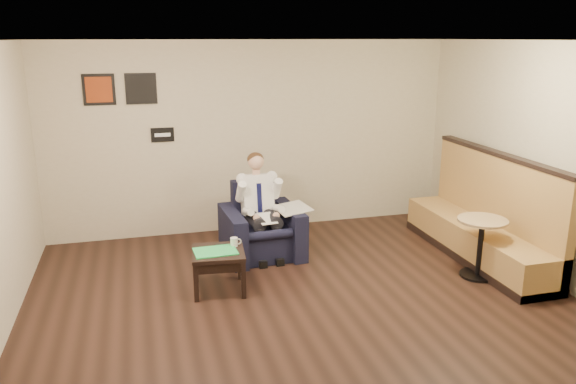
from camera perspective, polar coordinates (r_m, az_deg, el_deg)
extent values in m
plane|color=black|center=(6.02, 2.57, -12.61)|extent=(6.00, 6.00, 0.00)
cube|color=beige|center=(8.34, -3.61, 5.55)|extent=(6.00, 0.02, 2.80)
cube|color=beige|center=(2.99, 21.22, -14.24)|extent=(6.00, 0.02, 2.80)
cube|color=beige|center=(7.01, 26.80, 2.00)|extent=(0.02, 6.00, 2.80)
cube|color=white|center=(5.31, 2.95, 15.11)|extent=(6.00, 6.00, 0.02)
cube|color=black|center=(8.15, -12.63, 5.69)|extent=(0.32, 0.02, 0.20)
cube|color=#933512|center=(8.08, -18.66, 9.83)|extent=(0.42, 0.03, 0.42)
cube|color=black|center=(8.07, -14.70, 10.12)|extent=(0.42, 0.03, 0.42)
cube|color=black|center=(7.46, -2.70, -2.98)|extent=(1.04, 1.04, 0.95)
cube|color=white|center=(7.22, -2.21, -2.71)|extent=(0.25, 0.33, 0.01)
cube|color=silver|center=(7.43, 0.44, -1.66)|extent=(0.47, 0.56, 0.01)
cube|color=black|center=(6.56, -7.05, -7.91)|extent=(0.64, 0.64, 0.48)
cube|color=#2AD25D|center=(6.45, -7.39, -5.99)|extent=(0.49, 0.36, 0.01)
cylinder|color=white|center=(6.58, -5.50, -5.07)|extent=(0.10, 0.10, 0.10)
cube|color=black|center=(6.63, -6.72, -5.37)|extent=(0.16, 0.11, 0.01)
cube|color=#A67C40|center=(7.71, 18.90, -1.53)|extent=(0.64, 2.70, 1.38)
cylinder|color=tan|center=(7.21, 18.93, -5.41)|extent=(0.74, 0.74, 0.74)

